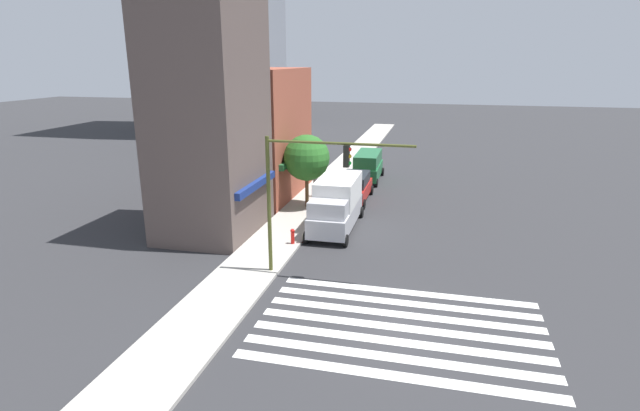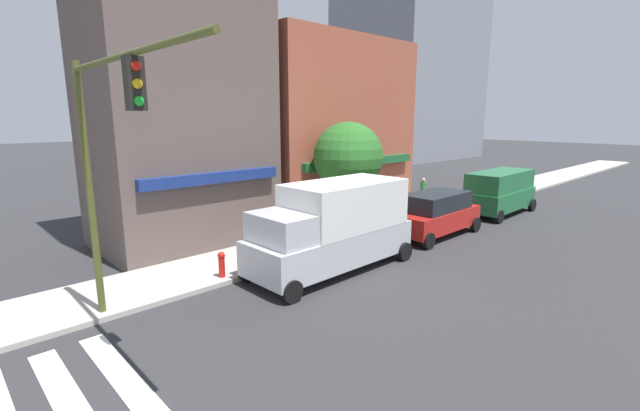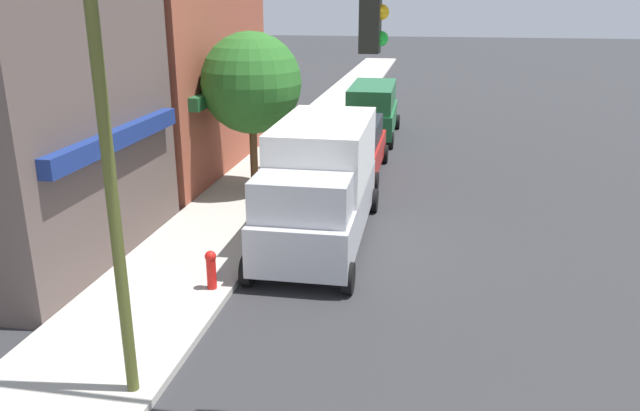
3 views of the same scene
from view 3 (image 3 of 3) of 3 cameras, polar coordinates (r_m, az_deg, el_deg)
traffic_signal at (r=8.25m, az=-9.51°, el=8.57°), size 0.32×6.57×6.51m
box_truck_silver at (r=15.50m, az=0.06°, el=2.16°), size 6.22×2.42×3.04m
suv_red at (r=21.75m, az=3.08°, el=5.41°), size 4.71×2.12×1.94m
van_green at (r=27.93m, az=4.81°, el=8.82°), size 5.04×2.22×2.34m
pedestrian_red_jacket at (r=21.22m, az=-3.33°, el=5.18°), size 0.32×0.32×1.77m
pedestrian_grey_coat at (r=22.19m, az=-4.34°, el=5.75°), size 0.32×0.32×1.77m
pedestrian_green_top at (r=25.94m, az=-2.76°, el=7.64°), size 0.32×0.32×1.77m
fire_hydrant at (r=13.20m, az=-9.93°, el=-5.64°), size 0.24×0.24×0.84m
street_tree at (r=19.28m, az=-6.30°, el=11.05°), size 3.05×3.05×4.87m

